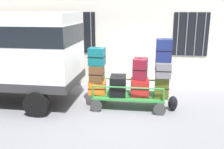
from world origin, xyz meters
TOP-DOWN VIEW (x-y plane):
  - ground_plane at (0.00, 0.00)m, footprint 40.00×40.00m
  - building_wall at (0.00, 2.20)m, footprint 12.00×0.37m
  - van at (-3.70, -0.02)m, footprint 4.69×2.21m
  - luggage_cart at (0.22, -0.03)m, footprint 2.13×1.02m
  - cart_railing at (0.22, -0.03)m, footprint 2.03×0.89m
  - suitcase_left_bottom at (-0.73, -0.01)m, footprint 0.55×0.53m
  - suitcase_left_middle at (-0.73, -0.05)m, footprint 0.40×0.46m
  - suitcase_left_top at (-0.73, -0.02)m, footprint 0.48×0.40m
  - suitcase_midleft_bottom at (-0.10, -0.07)m, footprint 0.50×0.67m
  - suitcase_center_bottom at (0.54, -0.05)m, footprint 0.56×0.51m
  - suitcase_center_middle at (0.54, 0.00)m, footprint 0.43×0.54m
  - suitcase_midright_bottom at (1.17, -0.01)m, footprint 0.44×0.67m
  - suitcase_midright_middle at (1.17, -0.07)m, footprint 0.43×0.77m
  - suitcase_midright_top at (1.17, -0.04)m, footprint 0.44×0.41m
  - backpack at (1.51, -0.12)m, footprint 0.27×0.22m

SIDE VIEW (x-z plane):
  - ground_plane at x=0.00m, z-range 0.00..0.00m
  - backpack at x=1.51m, z-range 0.00..0.44m
  - luggage_cart at x=0.22m, z-range 0.13..0.52m
  - suitcase_left_bottom at x=-0.73m, z-range 0.39..0.79m
  - suitcase_center_bottom at x=0.54m, z-range 0.39..0.90m
  - suitcase_midleft_bottom at x=-0.10m, z-range 0.39..0.96m
  - cart_railing at x=0.22m, z-range 0.51..0.88m
  - suitcase_midright_bottom at x=1.17m, z-range 0.39..1.03m
  - suitcase_left_middle at x=-0.73m, z-range 0.79..1.26m
  - suitcase_center_middle at x=0.54m, z-range 0.90..1.49m
  - suitcase_midright_middle at x=1.17m, z-range 1.03..1.44m
  - suitcase_left_top at x=-0.73m, z-range 1.26..1.78m
  - van at x=-3.70m, z-range 0.32..3.09m
  - suitcase_midright_top at x=1.17m, z-range 1.44..2.07m
  - building_wall at x=0.00m, z-range 0.00..5.00m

